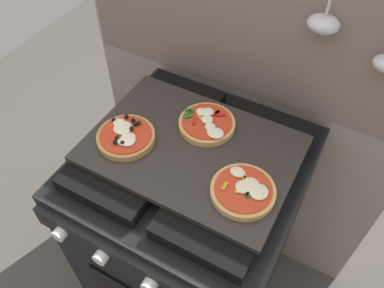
% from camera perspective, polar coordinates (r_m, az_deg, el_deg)
% --- Properties ---
extents(ground_plane, '(4.00, 4.00, 0.00)m').
position_cam_1_polar(ground_plane, '(1.81, 0.00, -19.78)').
color(ground_plane, '#4C4742').
extents(kitchen_backsplash, '(1.10, 0.09, 1.55)m').
position_cam_1_polar(kitchen_backsplash, '(1.32, 7.16, 5.55)').
color(kitchen_backsplash, gray).
rests_on(kitchen_backsplash, ground_plane).
extents(stove, '(0.60, 0.64, 0.90)m').
position_cam_1_polar(stove, '(1.40, -0.03, -13.04)').
color(stove, black).
rests_on(stove, ground_plane).
extents(baking_tray, '(0.54, 0.38, 0.02)m').
position_cam_1_polar(baking_tray, '(1.02, 0.00, -0.67)').
color(baking_tray, '#2D2826').
rests_on(baking_tray, stove).
extents(pizza_left, '(0.16, 0.16, 0.03)m').
position_cam_1_polar(pizza_left, '(1.03, -9.80, 1.22)').
color(pizza_left, '#C18947').
rests_on(pizza_left, baking_tray).
extents(pizza_right, '(0.16, 0.16, 0.03)m').
position_cam_1_polar(pizza_right, '(0.92, 7.64, -6.78)').
color(pizza_right, tan).
rests_on(pizza_right, baking_tray).
extents(pizza_center, '(0.16, 0.16, 0.03)m').
position_cam_1_polar(pizza_center, '(1.05, 2.22, 3.09)').
color(pizza_center, tan).
rests_on(pizza_center, baking_tray).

